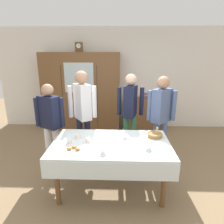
{
  "coord_description": "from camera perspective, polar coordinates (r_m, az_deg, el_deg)",
  "views": [
    {
      "loc": [
        0.11,
        -2.84,
        2.04
      ],
      "look_at": [
        0.0,
        0.2,
        1.13
      ],
      "focal_mm": 31.72,
      "sensor_mm": 36.0,
      "label": 1
    }
  ],
  "objects": [
    {
      "name": "bookshelf_low",
      "position": [
        5.54,
        9.41,
        -0.42
      ],
      "size": [
        1.11,
        0.35,
        0.87
      ],
      "color": "brown",
      "rests_on": "ground"
    },
    {
      "name": "tea_cup_front_edge",
      "position": [
        3.11,
        -9.88,
        -7.01
      ],
      "size": [
        0.13,
        0.13,
        0.06
      ],
      "color": "white",
      "rests_on": "dining_table"
    },
    {
      "name": "tea_cup_back_edge",
      "position": [
        2.96,
        -12.42,
        -8.42
      ],
      "size": [
        0.13,
        0.13,
        0.06
      ],
      "color": "white",
      "rests_on": "dining_table"
    },
    {
      "name": "pastry_plate",
      "position": [
        2.75,
        -11.07,
        -10.7
      ],
      "size": [
        0.28,
        0.28,
        0.05
      ],
      "color": "white",
      "rests_on": "dining_table"
    },
    {
      "name": "ground_plane",
      "position": [
        3.5,
        -0.12,
        -18.96
      ],
      "size": [
        12.0,
        12.0,
        0.0
      ],
      "primitive_type": "plane",
      "color": "#846B4C",
      "rests_on": "ground"
    },
    {
      "name": "person_beside_shelf",
      "position": [
        3.66,
        -8.46,
        1.15
      ],
      "size": [
        0.52,
        0.41,
        1.74
      ],
      "color": "#191E38",
      "rests_on": "ground"
    },
    {
      "name": "tea_cup_far_right",
      "position": [
        2.97,
        -6.96,
        -8.01
      ],
      "size": [
        0.13,
        0.13,
        0.06
      ],
      "color": "white",
      "rests_on": "dining_table"
    },
    {
      "name": "dining_table",
      "position": [
        2.95,
        -0.3,
        -10.93
      ],
      "size": [
        1.72,
        1.03,
        0.78
      ],
      "color": "brown",
      "rests_on": "ground"
    },
    {
      "name": "wall_cabinet",
      "position": [
        5.39,
        -8.84,
        5.67
      ],
      "size": [
        2.05,
        0.46,
        2.06
      ],
      "color": "brown",
      "rests_on": "ground"
    },
    {
      "name": "book_stack",
      "position": [
        5.41,
        9.66,
        4.65
      ],
      "size": [
        0.17,
        0.2,
        0.13
      ],
      "color": "#99332D",
      "rests_on": "bookshelf_low"
    },
    {
      "name": "person_behind_table_left",
      "position": [
        3.94,
        5.29,
        1.46
      ],
      "size": [
        0.52,
        0.4,
        1.66
      ],
      "color": "#33704C",
      "rests_on": "ground"
    },
    {
      "name": "spoon_mid_right",
      "position": [
        2.81,
        -1.19,
        -9.96
      ],
      "size": [
        0.12,
        0.02,
        0.01
      ],
      "color": "silver",
      "rests_on": "dining_table"
    },
    {
      "name": "back_wall",
      "position": [
        5.54,
        0.89,
        9.49
      ],
      "size": [
        6.4,
        0.1,
        2.7
      ],
      "primitive_type": "cube",
      "color": "silver",
      "rests_on": "ground"
    },
    {
      "name": "tea_cup_center",
      "position": [
        2.62,
        -2.59,
        -11.48
      ],
      "size": [
        0.13,
        0.13,
        0.06
      ],
      "color": "white",
      "rests_on": "dining_table"
    },
    {
      "name": "spoon_near_right",
      "position": [
        2.92,
        14.45,
        -9.38
      ],
      "size": [
        0.12,
        0.02,
        0.01
      ],
      "color": "silver",
      "rests_on": "dining_table"
    },
    {
      "name": "person_by_cabinet",
      "position": [
        3.72,
        14.01,
        0.03
      ],
      "size": [
        0.52,
        0.39,
        1.65
      ],
      "color": "slate",
      "rests_on": "ground"
    },
    {
      "name": "bread_basket",
      "position": [
        3.18,
        12.25,
        -6.41
      ],
      "size": [
        0.24,
        0.24,
        0.16
      ],
      "color": "#9E7542",
      "rests_on": "dining_table"
    },
    {
      "name": "tea_cup_near_left",
      "position": [
        2.76,
        10.42,
        -10.2
      ],
      "size": [
        0.13,
        0.13,
        0.06
      ],
      "color": "silver",
      "rests_on": "dining_table"
    },
    {
      "name": "spoon_back_edge",
      "position": [
        2.88,
        8.58,
        -9.45
      ],
      "size": [
        0.12,
        0.02,
        0.01
      ],
      "color": "silver",
      "rests_on": "dining_table"
    },
    {
      "name": "mantel_clock",
      "position": [
        5.3,
        -9.51,
        17.97
      ],
      "size": [
        0.18,
        0.11,
        0.24
      ],
      "color": "brown",
      "rests_on": "wall_cabinet"
    },
    {
      "name": "person_near_right_end",
      "position": [
        3.65,
        -17.43,
        -1.8
      ],
      "size": [
        0.52,
        0.35,
        1.54
      ],
      "color": "silver",
      "rests_on": "ground"
    },
    {
      "name": "tea_cup_mid_left",
      "position": [
        3.07,
        3.75,
        -7.1
      ],
      "size": [
        0.13,
        0.13,
        0.06
      ],
      "color": "white",
      "rests_on": "dining_table"
    }
  ]
}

